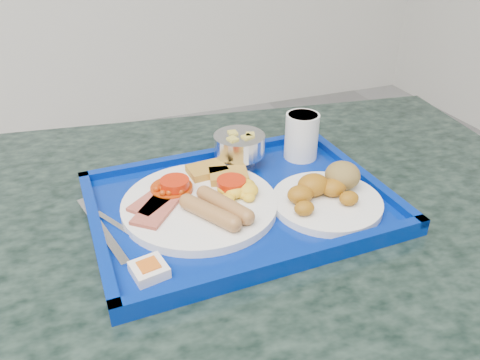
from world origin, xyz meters
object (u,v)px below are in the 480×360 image
at_px(main_plate, 205,199).
at_px(bread_plate, 328,193).
at_px(juice_cup, 302,135).
at_px(table, 235,284).
at_px(tray, 240,204).
at_px(fruit_bowl, 239,146).

xyz_separation_m(main_plate, bread_plate, (0.19, -0.06, 0.00)).
bearing_deg(juice_cup, table, -153.10).
bearing_deg(tray, bread_plate, -22.78).
bearing_deg(tray, juice_cup, 32.58).
xyz_separation_m(fruit_bowl, juice_cup, (0.12, -0.01, 0.01)).
bearing_deg(fruit_bowl, juice_cup, -3.95).
bearing_deg(fruit_bowl, tray, -110.06).
bearing_deg(tray, table, 95.18).
height_order(table, tray, tray).
xyz_separation_m(bread_plate, juice_cup, (0.03, 0.16, 0.03)).
xyz_separation_m(table, fruit_bowl, (0.04, 0.09, 0.24)).
bearing_deg(juice_cup, bread_plate, -101.51).
height_order(fruit_bowl, juice_cup, juice_cup).
height_order(table, bread_plate, bread_plate).
xyz_separation_m(main_plate, fruit_bowl, (0.10, 0.11, 0.03)).
height_order(table, main_plate, main_plate).
bearing_deg(juice_cup, tray, -147.42).
bearing_deg(main_plate, fruit_bowl, 47.02).
distance_m(main_plate, juice_cup, 0.24).
bearing_deg(main_plate, tray, -5.41).
height_order(bread_plate, fruit_bowl, fruit_bowl).
distance_m(fruit_bowl, juice_cup, 0.12).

